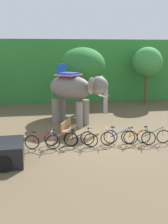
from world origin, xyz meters
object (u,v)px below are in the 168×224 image
at_px(tree_far_left, 147,63).
at_px(bike_black, 81,139).
at_px(bike_pink, 61,139).
at_px(bike_blue, 120,137).
at_px(bike_red, 42,142).
at_px(tree_far_right, 83,65).
at_px(wooden_bench, 68,128).
at_px(bike_orange, 138,137).
at_px(elephant, 75,90).
at_px(bike_yellow, 97,138).
at_px(bike_green, 153,136).

xyz_separation_m(tree_far_left, bike_black, (-7.09, -9.45, -3.18)).
bearing_deg(bike_black, bike_pink, 167.84).
bearing_deg(bike_pink, bike_blue, -2.25).
bearing_deg(bike_red, tree_far_left, 46.78).
relative_size(tree_far_right, wooden_bench, 3.14).
xyz_separation_m(tree_far_right, bike_orange, (1.70, -7.24, -3.15)).
xyz_separation_m(elephant, bike_yellow, (0.65, -3.83, -1.82)).
xyz_separation_m(bike_yellow, bike_orange, (2.04, -0.21, 0.00)).
xyz_separation_m(bike_black, bike_yellow, (0.85, 0.07, 0.00)).
relative_size(bike_pink, bike_blue, 1.01).
xyz_separation_m(bike_black, bike_blue, (2.04, 0.08, 0.00)).
height_order(elephant, bike_blue, elephant).
relative_size(bike_red, bike_blue, 1.02).
distance_m(elephant, wooden_bench, 2.90).
bearing_deg(bike_red, bike_green, -0.32).
xyz_separation_m(tree_far_right, tree_far_left, (5.90, 2.35, 0.04)).
height_order(elephant, bike_pink, elephant).
xyz_separation_m(bike_red, bike_green, (5.56, -0.03, 0.00)).
bearing_deg(bike_orange, elephant, 123.63).
bearing_deg(bike_blue, wooden_bench, 147.80).
bearing_deg(bike_black, bike_orange, -2.84).
bearing_deg(bike_green, bike_pink, 176.50).
height_order(bike_red, bike_pink, same).
bearing_deg(tree_far_right, bike_pink, -107.14).
bearing_deg(bike_pink, bike_black, -12.16).
distance_m(tree_far_left, bike_pink, 12.66).
distance_m(tree_far_right, tree_far_left, 6.35).
bearing_deg(bike_blue, bike_red, -177.98).
height_order(bike_blue, bike_orange, same).
height_order(bike_blue, bike_green, same).
bearing_deg(bike_yellow, elephant, 99.61).
bearing_deg(tree_far_left, wooden_bench, -134.11).
xyz_separation_m(tree_far_left, bike_orange, (-4.20, -9.60, -3.18)).
relative_size(tree_far_left, bike_orange, 2.96).
distance_m(elephant, bike_red, 4.80).
relative_size(tree_far_right, bike_red, 2.83).
distance_m(bike_pink, bike_blue, 2.98).
bearing_deg(bike_pink, tree_far_left, 49.06).
distance_m(tree_far_right, bike_yellow, 7.71).
distance_m(bike_orange, bike_green, 0.83).
bearing_deg(wooden_bench, bike_red, -128.81).
bearing_deg(elephant, bike_orange, -56.37).
relative_size(bike_blue, bike_orange, 1.01).
distance_m(tree_far_right, wooden_bench, 6.45).
bearing_deg(elephant, wooden_bench, -106.60).
distance_m(tree_far_left, bike_blue, 11.11).
xyz_separation_m(elephant, bike_green, (3.52, -3.98, -1.82)).
xyz_separation_m(bike_black, bike_green, (3.72, -0.08, 0.00)).
relative_size(elephant, bike_orange, 2.34).
bearing_deg(bike_red, bike_orange, -1.11).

